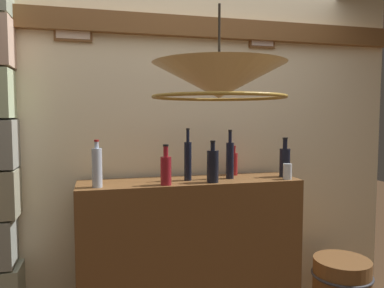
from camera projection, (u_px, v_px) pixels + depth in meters
name	position (u px, v px, depth m)	size (l,w,h in m)	color
panelled_rear_partition	(181.00, 148.00, 2.78)	(3.40, 0.15, 2.55)	beige
bar_shelf_unit	(190.00, 262.00, 2.58)	(1.49, 0.38, 1.15)	brown
liquor_bottle_whiskey	(213.00, 165.00, 2.45)	(0.08, 0.08, 0.28)	black
liquor_bottle_mezcal	(230.00, 159.00, 2.60)	(0.05, 0.05, 0.34)	black
liquor_bottle_scotch	(97.00, 167.00, 2.28)	(0.06, 0.06, 0.29)	silver
liquor_bottle_bourbon	(188.00, 160.00, 2.52)	(0.05, 0.05, 0.35)	black
liquor_bottle_rye	(166.00, 169.00, 2.36)	(0.07, 0.07, 0.26)	maroon
liquor_bottle_port	(234.00, 163.00, 2.75)	(0.05, 0.05, 0.22)	maroon
liquor_bottle_rum	(285.00, 161.00, 2.67)	(0.08, 0.08, 0.28)	black
glass_tumbler_rocks	(287.00, 171.00, 2.57)	(0.06, 0.06, 0.11)	silver
pendant_lamp	(219.00, 82.00, 1.78)	(0.64, 0.64, 0.44)	beige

